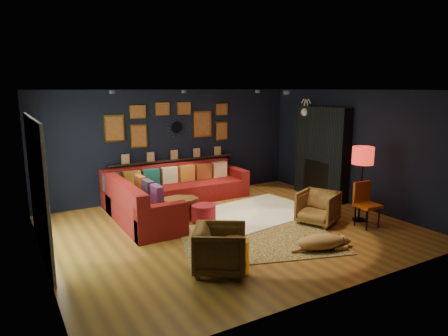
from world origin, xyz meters
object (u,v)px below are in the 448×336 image
armchair_right (318,206)px  dog (321,239)px  floor_lamp (363,159)px  coffee_table (180,202)px  armchair_left (220,247)px  gold_stool (236,256)px  pouf (204,213)px  orange_chair (365,201)px  sectional (165,195)px

armchair_right → dog: bearing=-65.2°
armchair_right → floor_lamp: (0.85, -0.28, 0.90)m
coffee_table → floor_lamp: bearing=-31.9°
armchair_left → gold_stool: 0.26m
armchair_left → gold_stool: size_ratio=1.52×
pouf → gold_stool: (-0.62, -2.22, 0.06)m
gold_stool → orange_chair: bearing=8.1°
floor_lamp → dog: (-1.73, -0.74, -1.07)m
gold_stool → pouf: bearing=74.4°
coffee_table → orange_chair: (2.92, -2.18, 0.16)m
coffee_table → orange_chair: size_ratio=1.05×
dog → pouf: bearing=131.1°
pouf → dog: (1.03, -2.24, 0.00)m
sectional → armchair_left: size_ratio=4.51×
sectional → armchair_right: size_ratio=4.75×
pouf → floor_lamp: (2.76, -1.50, 1.07)m
armchair_left → dog: (1.82, -0.15, -0.19)m
gold_stool → floor_lamp: floor_lamp is taller
floor_lamp → armchair_left: bearing=-170.6°
gold_stool → floor_lamp: bearing=12.1°
sectional → gold_stool: size_ratio=6.86×
armchair_left → sectional: bearing=25.0°
coffee_table → orange_chair: bearing=-36.8°
orange_chair → dog: (-1.56, -0.48, -0.31)m
pouf → dog: 2.46m
coffee_table → armchair_left: armchair_left is taller
sectional → pouf: (0.36, -1.18, -0.13)m
pouf → armchair_left: armchair_left is taller
sectional → armchair_left: bearing=-97.7°
coffee_table → pouf: (0.33, -0.42, -0.16)m
armchair_left → floor_lamp: size_ratio=0.50×
sectional → armchair_right: (2.26, -2.39, 0.04)m
coffee_table → pouf: size_ratio=1.86×
gold_stool → orange_chair: (3.21, 0.46, 0.26)m
coffee_table → pouf: coffee_table is taller
coffee_table → floor_lamp: 3.74m
sectional → pouf: sectional is taller
pouf → orange_chair: size_ratio=0.56×
gold_stool → dog: size_ratio=0.44×
pouf → gold_stool: size_ratio=0.98×
armchair_right → orange_chair: orange_chair is taller
coffee_table → dog: bearing=-63.1°
coffee_table → orange_chair: orange_chair is taller
sectional → coffee_table: size_ratio=3.78×
coffee_table → floor_lamp: floor_lamp is taller
pouf → armchair_right: (1.90, -1.21, 0.17)m
armchair_left → floor_lamp: 3.71m
coffee_table → armchair_right: bearing=-36.2°
coffee_table → armchair_left: 2.55m
sectional → coffee_table: (0.03, -0.76, 0.03)m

